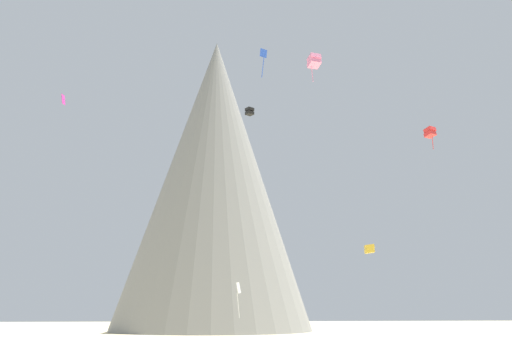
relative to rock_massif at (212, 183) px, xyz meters
name	(u,v)px	position (x,y,z in m)	size (l,w,h in m)	color
rock_massif	(212,183)	(0.00, 0.00, 0.00)	(56.49, 56.49, 69.44)	gray
kite_blue_high	(263,56)	(2.35, -69.19, -1.29)	(0.88, 0.69, 3.36)	blue
kite_gold_low	(369,249)	(22.68, -42.64, -19.58)	(1.62, 1.56, 1.40)	gold
kite_magenta_high	(63,99)	(-20.54, -61.65, -4.60)	(0.33, 1.15, 1.30)	#D1339E
kite_black_high	(250,111)	(2.31, -56.31, -3.01)	(1.25, 1.24, 0.95)	black
kite_pink_high	(314,61)	(9.59, -63.43, 1.37)	(1.65, 1.74, 3.66)	pink
kite_red_high	(430,132)	(26.65, -58.13, -5.53)	(1.60, 1.64, 3.05)	red
kite_white_low	(239,292)	(1.33, -53.03, -26.57)	(0.72, 0.65, 4.51)	white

